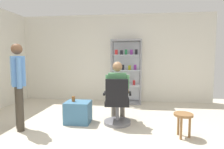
# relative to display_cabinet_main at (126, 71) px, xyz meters

# --- Properties ---
(ground_plane) EXTENTS (7.20, 7.20, 0.00)m
(ground_plane) POSITION_rel_display_cabinet_main_xyz_m (-0.40, -2.76, -0.97)
(ground_plane) COLOR beige
(back_wall) EXTENTS (6.00, 0.10, 2.70)m
(back_wall) POSITION_rel_display_cabinet_main_xyz_m (-0.40, 0.24, 0.38)
(back_wall) COLOR silver
(back_wall) RESTS_ON ground
(display_cabinet_main) EXTENTS (0.90, 0.45, 1.90)m
(display_cabinet_main) POSITION_rel_display_cabinet_main_xyz_m (0.00, 0.00, 0.00)
(display_cabinet_main) COLOR gray
(display_cabinet_main) RESTS_ON ground
(office_chair) EXTENTS (0.57, 0.56, 0.96)m
(office_chair) POSITION_rel_display_cabinet_main_xyz_m (-0.10, -1.89, -0.57)
(office_chair) COLOR slate
(office_chair) RESTS_ON ground
(seated_shopkeeper) EXTENTS (0.50, 0.58, 1.29)m
(seated_shopkeeper) POSITION_rel_display_cabinet_main_xyz_m (-0.11, -1.73, -0.25)
(seated_shopkeeper) COLOR slate
(seated_shopkeeper) RESTS_ON ground
(storage_crate) EXTENTS (0.52, 0.42, 0.45)m
(storage_crate) POSITION_rel_display_cabinet_main_xyz_m (-0.93, -1.88, -0.74)
(storage_crate) COLOR teal
(storage_crate) RESTS_ON ground
(tea_glass) EXTENTS (0.07, 0.07, 0.11)m
(tea_glass) POSITION_rel_display_cabinet_main_xyz_m (-1.03, -1.88, -0.46)
(tea_glass) COLOR brown
(tea_glass) RESTS_ON storage_crate
(standing_customer) EXTENTS (0.40, 0.42, 1.63)m
(standing_customer) POSITION_rel_display_cabinet_main_xyz_m (-1.93, -2.37, -0.03)
(standing_customer) COLOR #3F382D
(standing_customer) RESTS_ON ground
(wooden_stool) EXTENTS (0.32, 0.32, 0.42)m
(wooden_stool) POSITION_rel_display_cabinet_main_xyz_m (1.07, -2.36, -0.63)
(wooden_stool) COLOR olive
(wooden_stool) RESTS_ON ground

